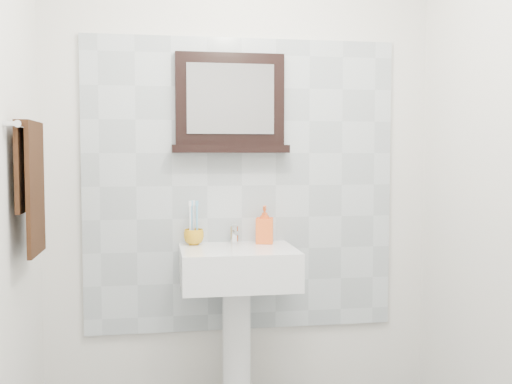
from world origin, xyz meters
The scene contains 10 objects.
back_wall centered at (0.00, 1.10, 1.25)m, with size 2.00×0.01×2.50m, color silver.
front_wall centered at (0.00, -1.10, 1.25)m, with size 2.00×0.01×2.50m, color silver.
splashback centered at (0.00, 1.09, 1.15)m, with size 1.60×0.02×1.50m, color #ACB6BA.
pedestal_sink centered at (-0.05, 0.87, 0.68)m, with size 0.55×0.44×0.96m.
toothbrush_cup centered at (-0.25, 1.00, 0.90)m, with size 0.10×0.10×0.08m, color orange.
toothbrushes centered at (-0.26, 1.00, 0.98)m, with size 0.05×0.04×0.21m.
soap_dispenser centered at (0.10, 1.00, 0.96)m, with size 0.09×0.09×0.19m, color red.
framed_mirror centered at (-0.06, 1.06, 1.55)m, with size 0.59×0.11×0.50m.
towel_bar centered at (-0.95, 0.61, 1.43)m, with size 0.07×0.40×0.03m.
hand_towel centered at (-0.94, 0.61, 1.22)m, with size 0.06×0.30×0.55m.
Camera 1 is at (-0.42, -1.96, 1.31)m, focal length 42.00 mm.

